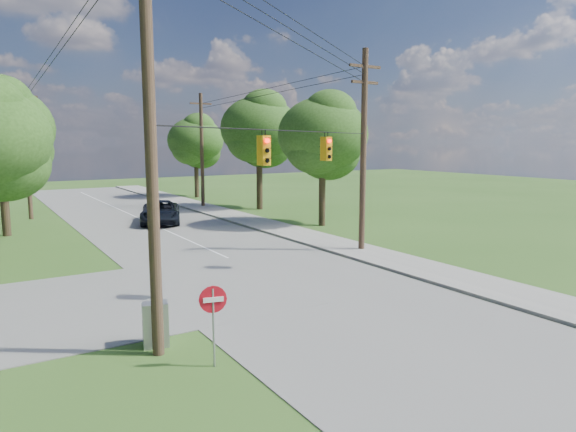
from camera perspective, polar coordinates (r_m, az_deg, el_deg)
ground at (r=16.52m, az=2.01°, el=-12.22°), size 140.00×140.00×0.00m
main_road at (r=21.56m, az=-0.96°, el=-7.26°), size 10.00×100.00×0.03m
sidewalk_east at (r=25.52m, az=12.13°, el=-4.90°), size 2.60×100.00×0.12m
pole_sw at (r=13.87m, az=-15.09°, el=9.84°), size 2.00×0.32×12.00m
pole_ne at (r=27.24m, az=8.38°, el=7.49°), size 2.00×0.32×10.50m
pole_north_e at (r=46.31m, az=-9.55°, el=7.31°), size 2.00×0.32×10.00m
pole_north_w at (r=43.02m, az=-27.06°, el=6.47°), size 2.00×0.32×10.00m
power_lines at (r=26.64m, az=-9.46°, el=15.41°), size 13.93×29.62×4.93m
traffic_signals at (r=20.59m, az=1.16°, el=7.46°), size 4.91×3.27×1.05m
tree_e_near at (r=35.47m, az=3.88°, el=8.98°), size 6.20×6.20×8.81m
tree_e_mid at (r=44.24m, az=-3.23°, el=9.67°), size 6.60×6.60×9.64m
tree_e_far at (r=54.70m, az=-10.23°, el=8.24°), size 5.80×5.80×8.32m
car_main_north at (r=37.68m, az=-13.98°, el=0.43°), size 4.36×6.26×1.59m
control_cabinet at (r=15.35m, az=-14.52°, el=-11.57°), size 0.80×0.65×1.28m
do_not_enter_sign at (r=13.41m, az=-8.32°, el=-10.02°), size 0.71×0.21×2.16m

